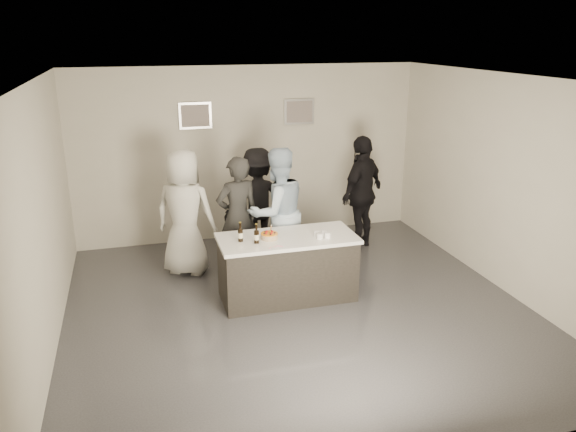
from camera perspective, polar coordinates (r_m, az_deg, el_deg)
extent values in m
plane|color=#3D3D42|center=(7.60, 1.04, -9.42)|extent=(6.00, 6.00, 0.00)
plane|color=white|center=(6.75, 1.19, 13.77)|extent=(6.00, 6.00, 0.00)
cube|color=beige|center=(9.85, -3.99, 6.33)|extent=(6.00, 0.04, 3.00)
cube|color=beige|center=(4.45, 12.55, -9.36)|extent=(6.00, 0.04, 3.00)
cube|color=beige|center=(6.83, -23.76, -0.62)|extent=(0.04, 6.00, 3.00)
cube|color=beige|center=(8.38, 21.19, 3.00)|extent=(0.04, 6.00, 3.00)
cube|color=#B2B2B7|center=(9.56, -9.41, 10.03)|extent=(0.54, 0.04, 0.44)
cube|color=#B2B2B7|center=(9.92, 1.14, 10.56)|extent=(0.54, 0.04, 0.44)
cube|color=white|center=(7.72, -0.07, -5.24)|extent=(1.86, 0.86, 0.90)
cylinder|color=orange|center=(7.47, -1.92, -2.05)|extent=(0.23, 0.23, 0.07)
cylinder|color=black|center=(7.36, -4.86, -1.64)|extent=(0.07, 0.07, 0.26)
cylinder|color=black|center=(7.29, -3.22, -1.82)|extent=(0.07, 0.07, 0.26)
cube|color=orange|center=(7.54, 3.50, -1.87)|extent=(0.19, 0.19, 0.08)
cube|color=pink|center=(7.21, -1.08, -3.09)|extent=(0.24, 0.08, 0.01)
imported|color=#242424|center=(8.33, -5.13, -0.11)|extent=(0.75, 0.58, 1.83)
imported|color=#AFC9E5|center=(8.32, -1.09, 0.38)|extent=(1.10, 0.96, 1.95)
imported|color=silver|center=(8.49, -10.43, 0.33)|extent=(1.11, 0.98, 1.91)
imported|color=black|center=(9.46, 7.53, 2.37)|extent=(1.18, 1.05, 1.92)
imported|color=black|center=(9.30, -3.10, 1.63)|extent=(1.15, 0.68, 1.74)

